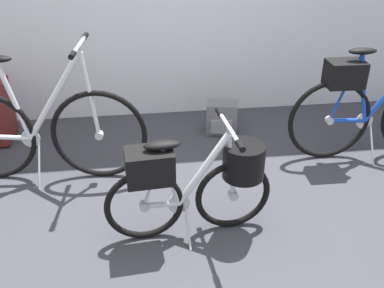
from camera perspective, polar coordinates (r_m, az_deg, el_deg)
ground_plane at (r=2.83m, az=1.50°, el=-13.29°), size 6.18×6.18×0.00m
folding_bike_foreground at (r=2.72m, az=0.63°, el=-4.42°), size 1.06×0.53×0.75m
display_bike_left at (r=3.46m, az=-18.57°, el=1.57°), size 1.53×0.53×1.06m
display_bike_right at (r=3.83m, az=21.85°, el=4.58°), size 1.46×0.53×1.01m
backpack_on_floor at (r=4.08m, az=3.82°, el=3.36°), size 0.31×0.26×0.29m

